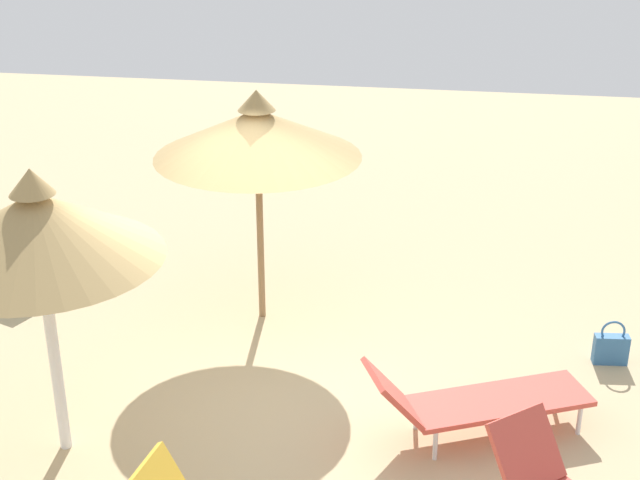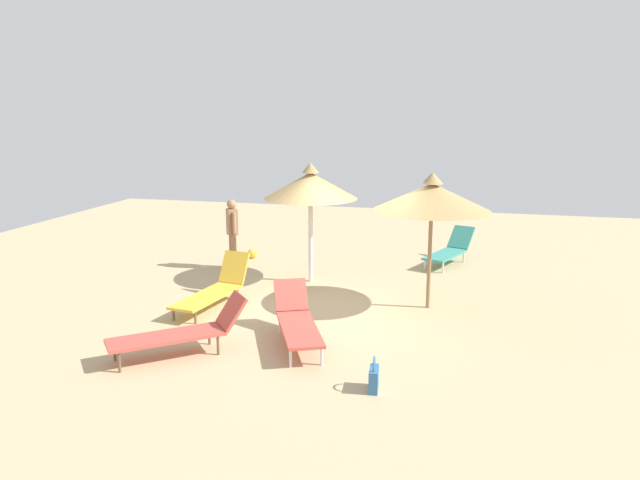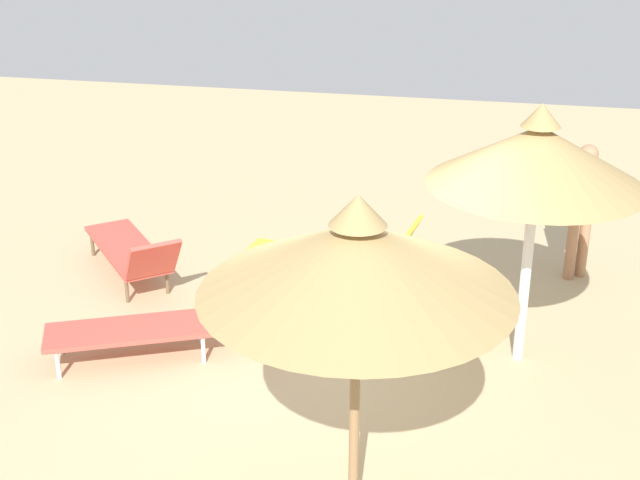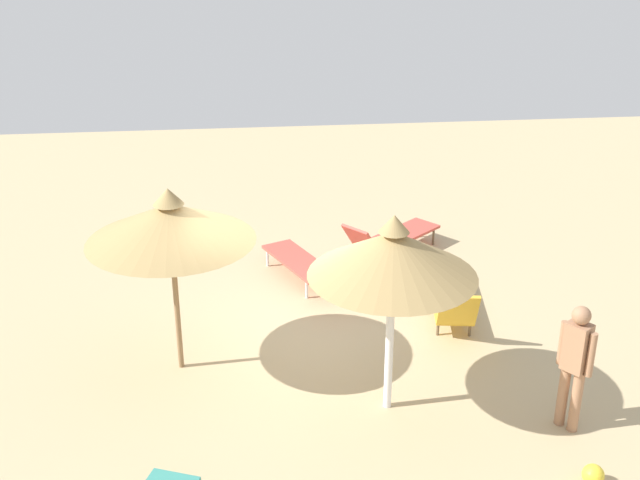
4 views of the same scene
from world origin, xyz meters
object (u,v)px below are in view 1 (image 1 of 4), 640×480
parasol_umbrella_far_left (257,133)px  handbag (611,348)px  lounge_chair_center (473,400)px  parasol_umbrella_edge (37,227)px

parasol_umbrella_far_left → handbag: parasol_umbrella_far_left is taller
lounge_chair_center → handbag: lounge_chair_center is taller
parasol_umbrella_far_left → handbag: (-0.45, -3.80, -2.00)m
parasol_umbrella_edge → handbag: (2.24, -5.04, -1.98)m
parasol_umbrella_edge → lounge_chair_center: bearing=-78.6°
parasol_umbrella_far_left → lounge_chair_center: (-1.97, -2.37, -1.79)m
handbag → parasol_umbrella_far_left: bearing=83.2°
parasol_umbrella_edge → handbag: bearing=-66.0°
handbag → lounge_chair_center: bearing=136.7°
parasol_umbrella_edge → handbag: parasol_umbrella_edge is taller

